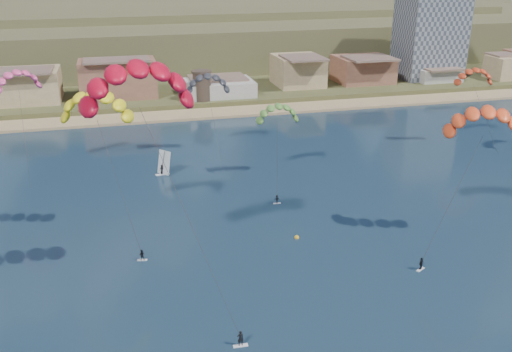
# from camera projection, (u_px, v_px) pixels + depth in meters

# --- Properties ---
(beach) EXTENTS (2200.00, 12.00, 0.90)m
(beach) POSITION_uv_depth(u_px,v_px,m) (189.00, 114.00, 153.40)
(beach) COLOR tan
(beach) RESTS_ON ground
(land) EXTENTS (2200.00, 900.00, 4.00)m
(land) POSITION_uv_depth(u_px,v_px,m) (127.00, 1.00, 562.99)
(land) COLOR brown
(land) RESTS_ON ground
(foothills) EXTENTS (940.00, 210.00, 18.00)m
(foothills) POSITION_uv_depth(u_px,v_px,m) (198.00, 27.00, 269.43)
(foothills) COLOR brown
(foothills) RESTS_ON ground
(town) EXTENTS (400.00, 24.00, 12.00)m
(town) POSITION_uv_depth(u_px,v_px,m) (38.00, 82.00, 155.76)
(town) COLOR beige
(town) RESTS_ON ground
(apartment_tower) EXTENTS (20.00, 16.00, 32.00)m
(apartment_tower) POSITION_uv_depth(u_px,v_px,m) (430.00, 30.00, 186.48)
(apartment_tower) COLOR gray
(apartment_tower) RESTS_ON ground
(watchtower) EXTENTS (5.82, 5.82, 8.60)m
(watchtower) POSITION_uv_depth(u_px,v_px,m) (202.00, 85.00, 159.54)
(watchtower) COLOR #47382D
(watchtower) RESTS_ON ground
(kitesurfer_red) EXTENTS (16.47, 17.80, 32.60)m
(kitesurfer_red) POSITION_uv_depth(u_px,v_px,m) (137.00, 78.00, 62.44)
(kitesurfer_red) COLOR silver
(kitesurfer_red) RESTS_ON ground
(kitesurfer_yellow) EXTENTS (11.69, 13.30, 24.44)m
(kitesurfer_yellow) POSITION_uv_depth(u_px,v_px,m) (95.00, 101.00, 79.45)
(kitesurfer_yellow) COLOR silver
(kitesurfer_yellow) RESTS_ON ground
(kitesurfer_orange) EXTENTS (19.40, 12.68, 23.78)m
(kitesurfer_orange) POSITION_uv_depth(u_px,v_px,m) (486.00, 117.00, 79.73)
(kitesurfer_orange) COLOR silver
(kitesurfer_orange) RESTS_ON ground
(kitesurfer_green) EXTENTS (8.86, 14.96, 17.90)m
(kitesurfer_green) POSITION_uv_depth(u_px,v_px,m) (278.00, 111.00, 105.66)
(kitesurfer_green) COLOR silver
(kitesurfer_green) RESTS_ON ground
(distant_kite_pink) EXTENTS (9.78, 7.62, 22.48)m
(distant_kite_pink) POSITION_uv_depth(u_px,v_px,m) (17.00, 77.00, 103.92)
(distant_kite_pink) COLOR #262626
(distant_kite_pink) RESTS_ON ground
(distant_kite_dark) EXTENTS (10.13, 6.49, 19.39)m
(distant_kite_dark) POSITION_uv_depth(u_px,v_px,m) (208.00, 80.00, 117.83)
(distant_kite_dark) COLOR #262626
(distant_kite_dark) RESTS_ON ground
(distant_kite_orange) EXTENTS (9.47, 6.62, 19.40)m
(distant_kite_orange) POSITION_uv_depth(u_px,v_px,m) (475.00, 74.00, 123.29)
(distant_kite_orange) COLOR #262626
(distant_kite_orange) RESTS_ON ground
(windsurfer) EXTENTS (2.80, 3.06, 4.87)m
(windsurfer) POSITION_uv_depth(u_px,v_px,m) (163.00, 167.00, 110.74)
(windsurfer) COLOR silver
(windsurfer) RESTS_ON ground
(buoy) EXTENTS (0.72, 0.72, 0.72)m
(buoy) POSITION_uv_depth(u_px,v_px,m) (297.00, 237.00, 85.94)
(buoy) COLOR yellow
(buoy) RESTS_ON ground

